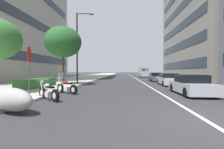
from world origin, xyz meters
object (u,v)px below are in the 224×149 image
car_following_behind (168,80)px  street_tree_near_plaza_corner (63,42)px  motorcycle_under_tarp (48,92)px  motorcycle_far_end_row (12,99)px  delivery_van_ahead (144,72)px  street_lamp_with_banners (79,42)px  parking_sign_by_curb (29,65)px  car_approaching_light (191,85)px  motorcycle_second_in_row (66,87)px  car_mid_block_traffic (156,77)px

car_following_behind → street_tree_near_plaza_corner: street_tree_near_plaza_corner is taller
motorcycle_under_tarp → street_tree_near_plaza_corner: 9.79m
motorcycle_far_end_row → street_tree_near_plaza_corner: (11.03, 2.43, 4.29)m
delivery_van_ahead → street_lamp_with_banners: size_ratio=0.62×
motorcycle_far_end_row → parking_sign_by_curb: bearing=-45.5°
car_approaching_light → street_lamp_with_banners: size_ratio=0.49×
car_following_behind → street_lamp_with_banners: (0.35, 10.48, 4.53)m
motorcycle_under_tarp → car_following_behind: bearing=-95.5°
motorcycle_second_in_row → car_mid_block_traffic: size_ratio=0.41×
motorcycle_second_in_row → street_tree_near_plaza_corner: (5.89, 2.59, 4.37)m
delivery_van_ahead → street_tree_near_plaza_corner: (-23.59, 11.89, 3.45)m
motorcycle_far_end_row → street_lamp_with_banners: size_ratio=0.27×
car_following_behind → street_tree_near_plaza_corner: (-1.41, 11.79, 4.19)m
car_mid_block_traffic → car_approaching_light: bearing=-180.0°
car_mid_block_traffic → parking_sign_by_curb: 19.42m
car_approaching_light → parking_sign_by_curb: bearing=104.9°
street_lamp_with_banners → street_tree_near_plaza_corner: (-1.77, 1.31, -0.35)m
parking_sign_by_curb → street_lamp_with_banners: street_lamp_with_banners is taller
car_mid_block_traffic → street_lamp_with_banners: bearing=123.2°
motorcycle_far_end_row → car_approaching_light: car_approaching_light is taller
motorcycle_under_tarp → car_following_behind: (9.79, -9.28, 0.21)m
car_approaching_light → car_following_behind: bearing=-3.1°
delivery_van_ahead → car_approaching_light: bearing=177.5°
motorcycle_second_in_row → parking_sign_by_curb: size_ratio=0.65×
motorcycle_under_tarp → street_lamp_with_banners: 11.26m
motorcycle_second_in_row → car_following_behind: motorcycle_second_in_row is taller
motorcycle_second_in_row → delivery_van_ahead: 30.92m
car_approaching_light → car_mid_block_traffic: car_approaching_light is taller
motorcycle_under_tarp → car_following_behind: size_ratio=0.39×
motorcycle_far_end_row → street_tree_near_plaza_corner: size_ratio=0.36×
car_following_behind → street_tree_near_plaza_corner: size_ratio=0.74×
motorcycle_second_in_row → car_mid_block_traffic: bearing=-92.0°
motorcycle_under_tarp → delivery_van_ahead: (31.97, -9.38, 0.95)m
motorcycle_second_in_row → street_tree_near_plaza_corner: street_tree_near_plaza_corner is taller
motorcycle_second_in_row → street_tree_near_plaza_corner: size_ratio=0.30×
motorcycle_far_end_row → motorcycle_under_tarp: (2.65, -0.09, -0.10)m
car_following_behind → car_mid_block_traffic: 6.70m
street_tree_near_plaza_corner → car_following_behind: bearing=-83.2°
motorcycle_far_end_row → motorcycle_under_tarp: motorcycle_under_tarp is taller
delivery_van_ahead → motorcycle_under_tarp: bearing=162.3°
delivery_van_ahead → street_lamp_with_banners: bearing=152.7°
motorcycle_far_end_row → motorcycle_under_tarp: bearing=-69.3°
motorcycle_second_in_row → parking_sign_by_curb: 3.02m
car_approaching_light → delivery_van_ahead: bearing=-0.3°
motorcycle_under_tarp → parking_sign_by_curb: (0.23, 1.25, 1.53)m
motorcycle_far_end_row → street_lamp_with_banners: (12.80, 1.12, 4.63)m
car_mid_block_traffic → street_tree_near_plaza_corner: bearing=126.6°
motorcycle_second_in_row → car_approaching_light: 8.72m
car_approaching_light → street_lamp_with_banners: 13.24m
motorcycle_second_in_row → car_mid_block_traffic: (14.00, -9.21, 0.18)m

